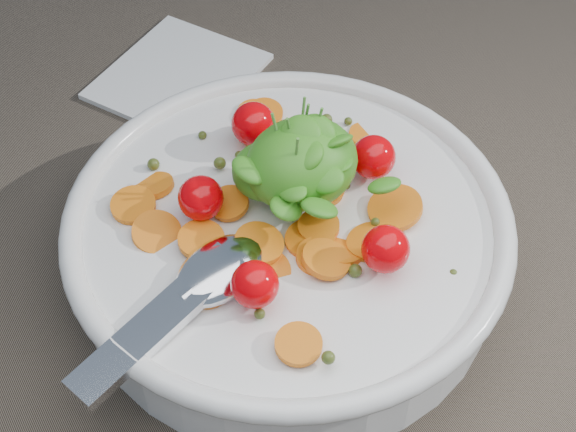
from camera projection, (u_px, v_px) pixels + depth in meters
ground at (282, 295)px, 0.64m from camera, size 6.00×6.00×0.00m
bowl at (288, 239)px, 0.62m from camera, size 0.34×0.31×0.13m
napkin at (178, 76)px, 0.80m from camera, size 0.18×0.17×0.01m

